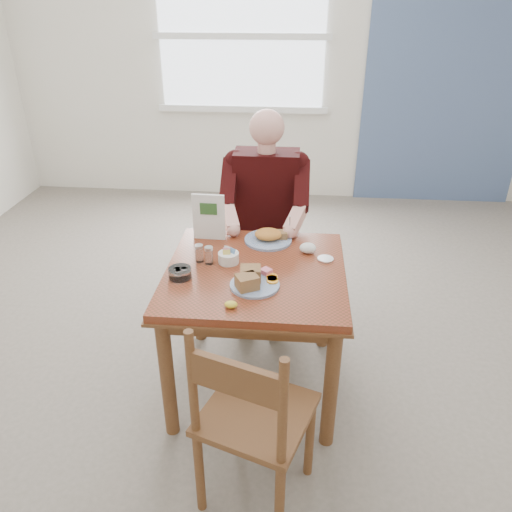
# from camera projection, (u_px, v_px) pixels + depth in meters

# --- Properties ---
(floor) EXTENTS (6.00, 6.00, 0.00)m
(floor) POSITION_uv_depth(u_px,v_px,m) (255.00, 382.00, 2.87)
(floor) COLOR #665D53
(floor) RESTS_ON ground
(wall_back) EXTENTS (5.50, 0.00, 5.50)m
(wall_back) POSITION_uv_depth(u_px,v_px,m) (283.00, 59.00, 4.84)
(wall_back) COLOR white
(wall_back) RESTS_ON ground
(accent_panel) EXTENTS (1.60, 0.02, 2.80)m
(accent_panel) POSITION_uv_depth(u_px,v_px,m) (452.00, 61.00, 4.70)
(accent_panel) COLOR #4B618C
(accent_panel) RESTS_ON ground
(lemon_wedge) EXTENTS (0.07, 0.06, 0.03)m
(lemon_wedge) POSITION_uv_depth(u_px,v_px,m) (231.00, 305.00, 2.21)
(lemon_wedge) COLOR yellow
(lemon_wedge) RESTS_ON table
(napkin) EXTENTS (0.09, 0.08, 0.06)m
(napkin) POSITION_uv_depth(u_px,v_px,m) (308.00, 248.00, 2.66)
(napkin) COLOR white
(napkin) RESTS_ON table
(metal_dish) EXTENTS (0.10, 0.10, 0.01)m
(metal_dish) POSITION_uv_depth(u_px,v_px,m) (325.00, 259.00, 2.60)
(metal_dish) COLOR silver
(metal_dish) RESTS_ON table
(window) EXTENTS (1.72, 0.04, 1.42)m
(window) POSITION_uv_depth(u_px,v_px,m) (241.00, 36.00, 4.75)
(window) COLOR white
(window) RESTS_ON wall_back
(table) EXTENTS (0.92, 0.92, 0.75)m
(table) POSITION_uv_depth(u_px,v_px,m) (255.00, 288.00, 2.57)
(table) COLOR maroon
(table) RESTS_ON ground
(chair_far) EXTENTS (0.42, 0.42, 0.95)m
(chair_far) POSITION_uv_depth(u_px,v_px,m) (266.00, 246.00, 3.35)
(chair_far) COLOR brown
(chair_far) RESTS_ON ground
(chair_near) EXTENTS (0.54, 0.54, 0.95)m
(chair_near) POSITION_uv_depth(u_px,v_px,m) (252.00, 419.00, 2.00)
(chair_near) COLOR brown
(chair_near) RESTS_ON ground
(diner) EXTENTS (0.53, 0.56, 1.39)m
(diner) POSITION_uv_depth(u_px,v_px,m) (266.00, 205.00, 3.11)
(diner) COLOR tan
(diner) RESTS_ON chair_far
(near_plate) EXTENTS (0.31, 0.31, 0.08)m
(near_plate) POSITION_uv_depth(u_px,v_px,m) (252.00, 280.00, 2.36)
(near_plate) COLOR white
(near_plate) RESTS_ON table
(far_plate) EXTENTS (0.27, 0.27, 0.07)m
(far_plate) POSITION_uv_depth(u_px,v_px,m) (269.00, 237.00, 2.79)
(far_plate) COLOR white
(far_plate) RESTS_ON table
(caddy) EXTENTS (0.14, 0.14, 0.08)m
(caddy) POSITION_uv_depth(u_px,v_px,m) (229.00, 257.00, 2.57)
(caddy) COLOR white
(caddy) RESTS_ON table
(shakers) EXTENTS (0.11, 0.07, 0.10)m
(shakers) POSITION_uv_depth(u_px,v_px,m) (204.00, 254.00, 2.56)
(shakers) COLOR white
(shakers) RESTS_ON table
(creamer) EXTENTS (0.14, 0.14, 0.05)m
(creamer) POSITION_uv_depth(u_px,v_px,m) (180.00, 273.00, 2.43)
(creamer) COLOR white
(creamer) RESTS_ON table
(menu) EXTENTS (0.18, 0.02, 0.27)m
(menu) POSITION_uv_depth(u_px,v_px,m) (209.00, 217.00, 2.76)
(menu) COLOR white
(menu) RESTS_ON table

